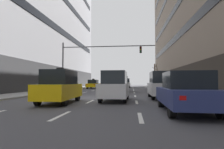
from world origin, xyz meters
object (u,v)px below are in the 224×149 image
Objects in this scene: taxi_driving_0 at (93,84)px; car_parked_0 at (185,92)px; car_driving_5 at (111,84)px; taxi_driving_3 at (60,87)px; car_driving_2 at (126,83)px; car_driving_1 at (122,84)px; car_driving_4 at (115,86)px; street_tree_0 at (155,75)px; traffic_signal_0 at (92,56)px; car_parked_1 at (161,85)px.

taxi_driving_0 is 27.53m from car_parked_0.
car_driving_5 is 0.90× the size of car_parked_0.
car_driving_2 is at bearing 83.92° from taxi_driving_3.
car_driving_1 reaches higher than taxi_driving_0.
car_driving_5 is (0.13, 27.12, -0.24)m from taxi_driving_3.
car_driving_4 is 26.96m from street_tree_0.
car_parked_0 is at bearing -83.75° from car_driving_2.
car_parked_0 is (6.59, -29.67, 0.09)m from car_driving_5.
car_driving_4 is 0.34× the size of traffic_signal_0.
car_parked_1 is (0.00, 6.41, 0.19)m from car_parked_0.
car_driving_2 reaches higher than taxi_driving_0.
taxi_driving_0 is 22.40m from car_driving_4.
traffic_signal_0 reaches higher than taxi_driving_3.
taxi_driving_0 is at bearing 116.39° from car_parked_1.
taxi_driving_0 is 0.37× the size of traffic_signal_0.
taxi_driving_3 is 0.81× the size of street_tree_0.
car_driving_5 is 15.04m from traffic_signal_0.
car_parked_0 is (6.72, -2.55, -0.15)m from taxi_driving_3.
traffic_signal_0 is (-0.87, 12.64, 3.71)m from taxi_driving_3.
car_driving_5 is at bearing 105.81° from car_parked_1.
car_driving_2 is at bearing 97.78° from car_parked_1.
car_parked_0 is (3.54, -32.36, -0.17)m from car_driving_2.
car_parked_1 is at bearing -82.22° from car_driving_2.
taxi_driving_3 reaches higher than car_driving_2.
car_driving_4 is (6.16, -21.54, 0.17)m from taxi_driving_0.
taxi_driving_0 is 1.07× the size of car_driving_2.
taxi_driving_3 is at bearing -96.08° from car_driving_2.
traffic_signal_0 is (-7.58, 15.20, 3.86)m from car_parked_0.
car_driving_2 is at bearing 90.16° from car_driving_4.
car_driving_2 is 0.83× the size of street_tree_0.
taxi_driving_3 is 3.67m from car_driving_4.
car_driving_2 is (6.08, 6.57, 0.18)m from taxi_driving_0.
car_parked_0 is (3.46, -4.25, -0.16)m from car_driving_4.
street_tree_0 is at bearing 85.15° from car_parked_0.
car_driving_1 is at bearing 5.52° from traffic_signal_0.
street_tree_0 is (12.20, 4.68, 1.92)m from taxi_driving_0.
car_driving_1 reaches higher than car_driving_5.
car_driving_4 reaches higher than taxi_driving_0.
taxi_driving_3 is (-3.18, -29.80, -0.02)m from car_driving_2.
car_driving_2 is (0.07, 16.78, 0.01)m from car_driving_1.
car_parked_1 is at bearing -68.53° from car_driving_1.
taxi_driving_3 is 27.12m from car_driving_5.
car_parked_1 is at bearing -49.21° from traffic_signal_0.
street_tree_0 reaches higher than car_parked_1.
car_parked_0 is 0.90× the size of street_tree_0.
traffic_signal_0 is at bearing -174.48° from car_driving_1.
car_parked_1 is at bearing -63.61° from taxi_driving_0.
car_driving_5 is at bearing -175.04° from street_tree_0.
taxi_driving_0 is at bearing -128.01° from car_driving_5.
car_driving_5 is 9.42m from street_tree_0.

